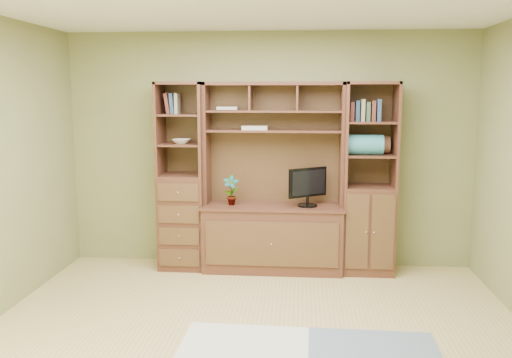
# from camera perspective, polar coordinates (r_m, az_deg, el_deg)

# --- Properties ---
(room) EXTENTS (4.60, 4.10, 2.64)m
(room) POSITION_cam_1_polar(r_m,az_deg,el_deg) (4.09, -0.35, 0.10)
(room) COLOR tan
(room) RESTS_ON ground
(center_hutch) EXTENTS (1.54, 0.53, 2.05)m
(center_hutch) POSITION_cam_1_polar(r_m,az_deg,el_deg) (5.83, 1.81, 0.08)
(center_hutch) COLOR #4C271A
(center_hutch) RESTS_ON ground
(left_tower) EXTENTS (0.50, 0.45, 2.05)m
(left_tower) POSITION_cam_1_polar(r_m,az_deg,el_deg) (6.01, -7.74, 0.27)
(left_tower) COLOR #4C271A
(left_tower) RESTS_ON ground
(right_tower) EXTENTS (0.55, 0.45, 2.05)m
(right_tower) POSITION_cam_1_polar(r_m,az_deg,el_deg) (5.91, 11.80, 0.01)
(right_tower) COLOR #4C271A
(right_tower) RESTS_ON ground
(monitor) EXTENTS (0.51, 0.44, 0.57)m
(monitor) POSITION_cam_1_polar(r_m,az_deg,el_deg) (5.79, 5.47, -0.10)
(monitor) COLOR black
(monitor) RESTS_ON center_hutch
(orchid) EXTENTS (0.17, 0.11, 0.32)m
(orchid) POSITION_cam_1_polar(r_m,az_deg,el_deg) (5.86, -2.65, -1.20)
(orchid) COLOR #A84539
(orchid) RESTS_ON center_hutch
(magazines) EXTENTS (0.27, 0.20, 0.04)m
(magazines) POSITION_cam_1_polar(r_m,az_deg,el_deg) (5.88, -0.10, 5.43)
(magazines) COLOR #B8AD9D
(magazines) RESTS_ON center_hutch
(bowl) EXTENTS (0.20, 0.20, 0.05)m
(bowl) POSITION_cam_1_polar(r_m,az_deg,el_deg) (5.96, -7.85, 3.97)
(bowl) COLOR white
(bowl) RESTS_ON left_tower
(blanket_teal) EXTENTS (0.37, 0.21, 0.21)m
(blanket_teal) POSITION_cam_1_polar(r_m,az_deg,el_deg) (5.81, 11.43, 3.56)
(blanket_teal) COLOR teal
(blanket_teal) RESTS_ON right_tower
(blanket_red) EXTENTS (0.34, 0.19, 0.19)m
(blanket_red) POSITION_cam_1_polar(r_m,az_deg,el_deg) (5.95, 12.25, 3.54)
(blanket_red) COLOR brown
(blanket_red) RESTS_ON right_tower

